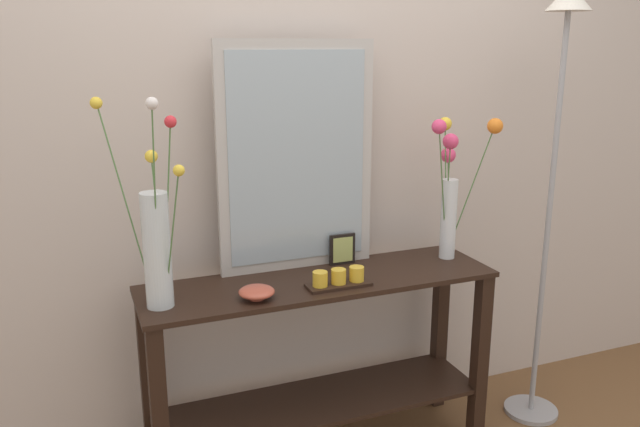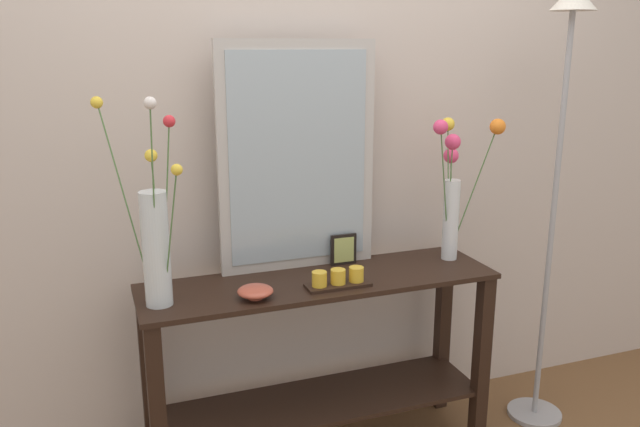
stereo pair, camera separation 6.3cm
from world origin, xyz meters
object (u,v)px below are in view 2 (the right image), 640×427
Objects in this scene: tall_vase_left at (155,239)px; floor_lamp at (560,141)px; console_table at (320,347)px; mirror_leaning at (298,158)px; vase_right at (454,185)px; candle_tray at (338,279)px; picture_frame_small at (343,249)px; decorative_bowl at (255,291)px.

floor_lamp reaches higher than tall_vase_left.
mirror_leaning reaches higher than console_table.
tall_vase_left is 1.21m from vase_right.
floor_lamp is (0.42, -0.11, 0.17)m from vase_right.
console_table is at bearing 109.97° from candle_tray.
vase_right is 0.65m from candle_tray.
floor_lamp reaches higher than vase_right.
mirror_leaning is at bearing 19.51° from tall_vase_left.
floor_lamp is (1.05, -0.24, 0.04)m from mirror_leaning.
tall_vase_left is at bearing -160.49° from mirror_leaning.
vase_right is 0.52m from picture_frame_small.
vase_right reaches higher than candle_tray.
tall_vase_left is 1.21× the size of vase_right.
mirror_leaning is at bearing 46.79° from decorative_bowl.
tall_vase_left is at bearing 178.93° from floor_lamp.
console_table is 0.76m from mirror_leaning.
picture_frame_small is at bearing 168.55° from vase_right.
mirror_leaning is (-0.03, 0.16, 0.74)m from console_table.
candle_tray is at bearing -75.43° from mirror_leaning.
vase_right is 0.47m from floor_lamp.
console_table is at bearing 3.97° from tall_vase_left.
mirror_leaning reaches higher than vase_right.
mirror_leaning reaches higher than candle_tray.
mirror_leaning is 0.65m from tall_vase_left.
vase_right is 0.32× the size of floor_lamp.
console_table is at bearing -139.58° from picture_frame_small.
mirror_leaning is at bearing 101.18° from console_table.
picture_frame_small is (0.11, 0.22, 0.04)m from candle_tray.
candle_tray is (-0.56, -0.13, -0.29)m from vase_right.
vase_right is at bearing 3.42° from console_table.
floor_lamp is at bearing 1.42° from decorative_bowl.
vase_right is (0.60, 0.04, 0.61)m from console_table.
tall_vase_left is at bearing 175.09° from candle_tray.
decorative_bowl is at bearing -151.79° from picture_frame_small.
vase_right is at bearing 165.54° from floor_lamp.
floor_lamp reaches higher than console_table.
console_table is 0.44m from decorative_bowl.
candle_tray is 1.91× the size of picture_frame_small.
decorative_bowl is 1.38m from floor_lamp.
console_table is 10.73× the size of decorative_bowl.
picture_frame_small is at bearing 28.21° from decorative_bowl.
console_table is 1.92× the size of tall_vase_left.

